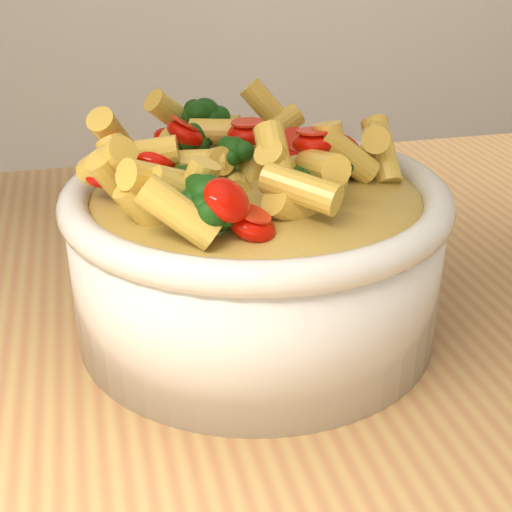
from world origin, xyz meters
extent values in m
cube|color=#AF864B|center=(0.00, 0.00, 0.88)|extent=(1.20, 0.80, 0.04)
cylinder|color=silver|center=(-0.04, 0.05, 0.94)|extent=(0.22, 0.22, 0.09)
ellipsoid|color=silver|center=(-0.04, 0.05, 0.92)|extent=(0.21, 0.21, 0.03)
torus|color=silver|center=(-0.04, 0.05, 0.99)|extent=(0.23, 0.23, 0.02)
ellipsoid|color=gold|center=(-0.04, 0.05, 0.99)|extent=(0.20, 0.20, 0.02)
camera|label=1|loc=(-0.13, -0.33, 1.14)|focal=50.00mm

